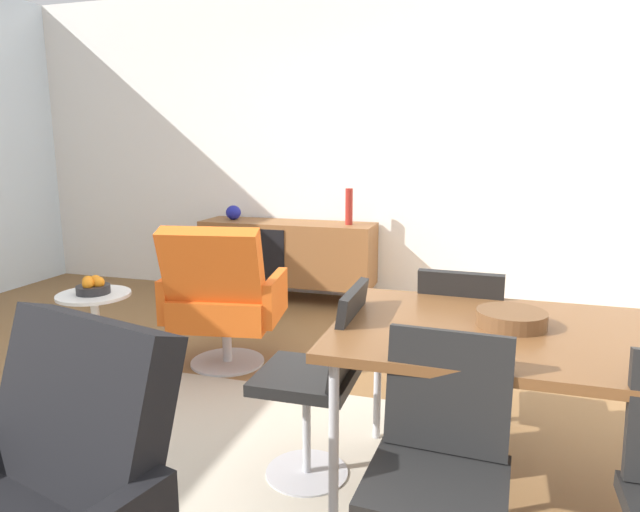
{
  "coord_description": "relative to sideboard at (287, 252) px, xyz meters",
  "views": [
    {
      "loc": [
        1.36,
        -2.45,
        1.42
      ],
      "look_at": [
        0.46,
        0.48,
        0.8
      ],
      "focal_mm": 31.51,
      "sensor_mm": 36.0,
      "label": 1
    }
  ],
  "objects": [
    {
      "name": "fruit_bowl",
      "position": [
        -0.53,
        -1.98,
        0.12
      ],
      "size": [
        0.2,
        0.2,
        0.11
      ],
      "color": "#262628",
      "rests_on": "side_table_round"
    },
    {
      "name": "dining_chair_front_left",
      "position": [
        1.67,
        -3.2,
        0.03
      ],
      "size": [
        0.42,
        0.44,
        0.86
      ],
      "color": "black",
      "rests_on": "ground_plane"
    },
    {
      "name": "side_table_round",
      "position": [
        -0.53,
        -1.98,
        -0.12
      ],
      "size": [
        0.44,
        0.44,
        0.52
      ],
      "color": "white",
      "rests_on": "ground_plane"
    },
    {
      "name": "area_rug",
      "position": [
        0.4,
        -2.68,
        -0.44
      ],
      "size": [
        2.2,
        1.7,
        0.01
      ],
      "primitive_type": "cube",
      "color": "#B7AD99",
      "rests_on": "ground_plane"
    },
    {
      "name": "sideboard",
      "position": [
        0.0,
        0.0,
        0.0
      ],
      "size": [
        1.6,
        0.45,
        0.72
      ],
      "color": "brown",
      "rests_on": "ground_plane"
    },
    {
      "name": "vase_sculptural_dark",
      "position": [
        -0.53,
        0.0,
        0.35
      ],
      "size": [
        0.14,
        0.14,
        0.13
      ],
      "color": "navy",
      "rests_on": "sideboard"
    },
    {
      "name": "dining_chair_back_left",
      "position": [
        1.66,
        -2.08,
        0.03
      ],
      "size": [
        0.41,
        0.44,
        0.86
      ],
      "color": "black",
      "rests_on": "ground_plane"
    },
    {
      "name": "ground_plane",
      "position": [
        0.41,
        -2.3,
        -0.44
      ],
      "size": [
        8.32,
        8.32,
        0.0
      ],
      "primitive_type": "plane",
      "color": "brown"
    },
    {
      "name": "vase_cobalt",
      "position": [
        0.58,
        0.0,
        0.44
      ],
      "size": [
        0.07,
        0.07,
        0.32
      ],
      "color": "maroon",
      "rests_on": "sideboard"
    },
    {
      "name": "armchair_black_shell",
      "position": [
        0.65,
        -3.7,
        0.03
      ],
      "size": [
        0.82,
        0.78,
        0.95
      ],
      "color": "black",
      "rests_on": "ground_plane"
    },
    {
      "name": "wall_back",
      "position": [
        0.41,
        0.3,
        0.96
      ],
      "size": [
        6.8,
        0.12,
        2.8
      ],
      "primitive_type": "cube",
      "color": "white",
      "rests_on": "ground_plane"
    },
    {
      "name": "dining_chair_near_window",
      "position": [
        1.13,
        -2.64,
        0.03
      ],
      "size": [
        0.43,
        0.4,
        0.86
      ],
      "color": "black",
      "rests_on": "ground_plane"
    },
    {
      "name": "dining_table",
      "position": [
        2.02,
        -2.64,
        0.26
      ],
      "size": [
        1.6,
        0.9,
        0.74
      ],
      "color": "brown",
      "rests_on": "ground_plane"
    },
    {
      "name": "lounge_chair_red",
      "position": [
        0.18,
        -1.66,
        0.03
      ],
      "size": [
        0.79,
        0.75,
        0.95
      ],
      "color": "#D85919",
      "rests_on": "ground_plane"
    },
    {
      "name": "wooden_bowl_on_table",
      "position": [
        1.87,
        -2.6,
        0.33
      ],
      "size": [
        0.26,
        0.26,
        0.06
      ],
      "primitive_type": "cylinder",
      "color": "brown",
      "rests_on": "dining_table"
    }
  ]
}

